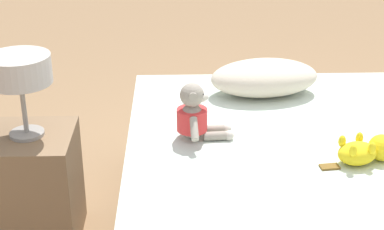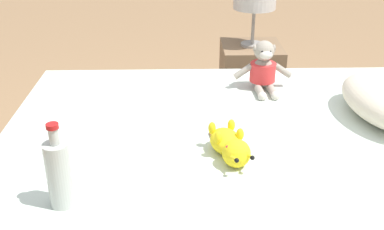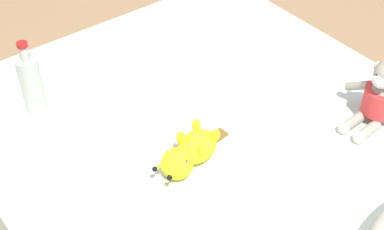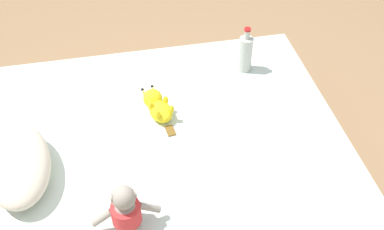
% 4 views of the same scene
% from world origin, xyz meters
% --- Properties ---
extents(bed, '(1.50, 1.88, 0.51)m').
position_xyz_m(bed, '(0.00, 0.00, 0.25)').
color(bed, '#B2B2B7').
rests_on(bed, ground_plane).
extents(pillow, '(0.54, 0.35, 0.17)m').
position_xyz_m(pillow, '(-0.12, 0.64, 0.59)').
color(pillow, beige).
rests_on(pillow, bed).
extents(plush_monkey, '(0.23, 0.29, 0.24)m').
position_xyz_m(plush_monkey, '(-0.46, 0.20, 0.60)').
color(plush_monkey, '#9E9384').
rests_on(plush_monkey, bed).
extents(plush_yellow_creature, '(0.33, 0.16, 0.10)m').
position_xyz_m(plush_yellow_creature, '(0.17, -0.02, 0.55)').
color(plush_yellow_creature, yellow).
rests_on(plush_yellow_creature, bed).
extents(nightstand, '(0.37, 0.37, 0.50)m').
position_xyz_m(nightstand, '(-1.14, 0.25, 0.25)').
color(nightstand, '#846647').
rests_on(nightstand, ground_plane).
extents(bedside_lamp, '(0.25, 0.25, 0.34)m').
position_xyz_m(bedside_lamp, '(-1.14, 0.25, 0.78)').
color(bedside_lamp, gray).
rests_on(bedside_lamp, nightstand).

